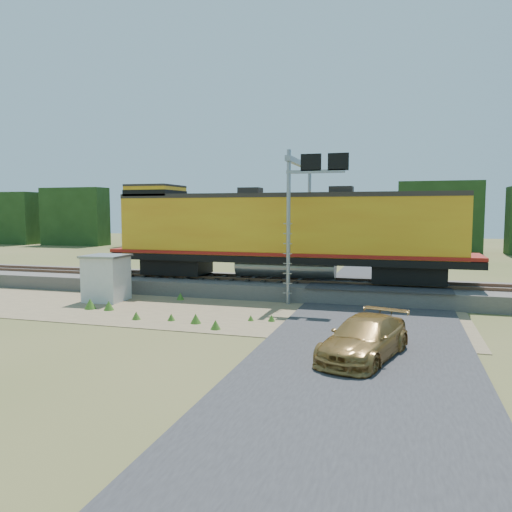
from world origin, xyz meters
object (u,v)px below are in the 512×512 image
(locomotive, at_px, (280,231))
(shed, at_px, (106,278))
(car, at_px, (364,338))
(signal_gantry, at_px, (305,191))

(locomotive, xyz_separation_m, shed, (-8.06, -4.58, -2.31))
(locomotive, xyz_separation_m, car, (5.43, -11.07, -2.87))
(locomotive, relative_size, car, 4.45)
(shed, relative_size, signal_gantry, 0.31)
(locomotive, bearing_deg, car, -63.87)
(locomotive, bearing_deg, signal_gantry, -24.53)
(locomotive, distance_m, shed, 9.55)
(signal_gantry, relative_size, car, 1.68)
(locomotive, height_order, signal_gantry, signal_gantry)
(shed, height_order, signal_gantry, signal_gantry)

